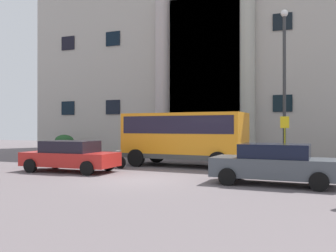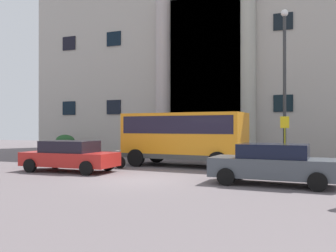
{
  "view_description": "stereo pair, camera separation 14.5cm",
  "coord_description": "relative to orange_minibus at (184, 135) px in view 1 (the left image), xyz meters",
  "views": [
    {
      "loc": [
        6.29,
        -12.89,
        2.06
      ],
      "look_at": [
        -1.37,
        6.51,
        2.12
      ],
      "focal_mm": 39.61,
      "sensor_mm": 36.0,
      "label": 1
    },
    {
      "loc": [
        6.43,
        -12.83,
        2.06
      ],
      "look_at": [
        -1.37,
        6.51,
        2.12
      ],
      "focal_mm": 39.61,
      "sensor_mm": 36.0,
      "label": 2
    }
  ],
  "objects": [
    {
      "name": "office_building_facade",
      "position": [
        0.04,
        11.96,
        6.62
      ],
      "size": [
        32.46,
        9.77,
        16.58
      ],
      "color": "#AAA39A",
      "rests_on": "ground_plane"
    },
    {
      "name": "parked_estate_mid",
      "position": [
        -4.13,
        -4.17,
        -0.93
      ],
      "size": [
        4.42,
        2.13,
        1.42
      ],
      "rotation": [
        0.0,
        0.0,
        0.03
      ],
      "color": "red",
      "rests_on": "ground_plane"
    },
    {
      "name": "lamppost_plaza_centre",
      "position": [
        4.8,
        3.13,
        3.28
      ],
      "size": [
        0.4,
        0.4,
        8.59
      ],
      "color": "#323335",
      "rests_on": "ground_plane"
    },
    {
      "name": "parked_coupe_end",
      "position": [
        5.03,
        -4.68,
        -0.91
      ],
      "size": [
        4.45,
        2.11,
        1.46
      ],
      "rotation": [
        0.0,
        0.0,
        -0.03
      ],
      "color": "#444950",
      "rests_on": "ground_plane"
    },
    {
      "name": "hedge_planter_far_west",
      "position": [
        -2.67,
        4.73,
        -1.02
      ],
      "size": [
        1.82,
        0.81,
        1.32
      ],
      "color": "slate",
      "rests_on": "ground_plane"
    },
    {
      "name": "ground_plane",
      "position": [
        0.05,
        -5.5,
        -1.72
      ],
      "size": [
        80.0,
        64.0,
        0.12
      ],
      "primitive_type": "cube",
      "color": "#645A5D"
    },
    {
      "name": "hedge_planter_west",
      "position": [
        -11.51,
        5.1,
        -0.95
      ],
      "size": [
        1.71,
        0.93,
        1.47
      ],
      "color": "slate",
      "rests_on": "ground_plane"
    },
    {
      "name": "orange_minibus",
      "position": [
        0.0,
        0.0,
        0.0
      ],
      "size": [
        6.47,
        2.97,
        2.78
      ],
      "rotation": [
        0.0,
        0.0,
        -0.06
      ],
      "color": "orange",
      "rests_on": "ground_plane"
    },
    {
      "name": "motorcycle_near_kerb",
      "position": [
        -3.3,
        -2.15,
        -1.2
      ],
      "size": [
        1.91,
        0.55,
        0.89
      ],
      "rotation": [
        0.0,
        0.0,
        -0.06
      ],
      "color": "black",
      "rests_on": "ground_plane"
    },
    {
      "name": "bus_stop_sign",
      "position": [
        4.93,
        1.54,
        -0.05
      ],
      "size": [
        0.44,
        0.08,
        2.6
      ],
      "color": "#9D9E1E",
      "rests_on": "ground_plane"
    }
  ]
}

